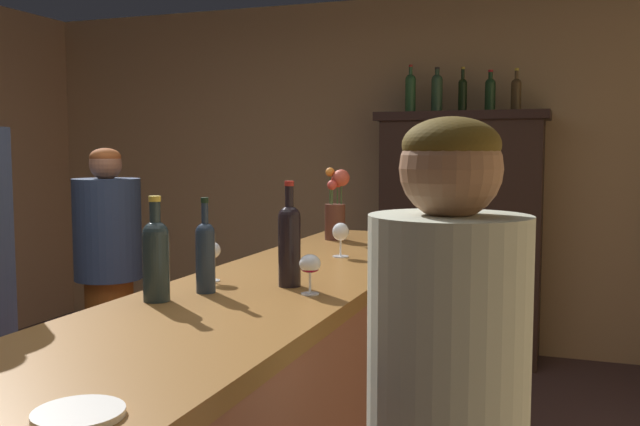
{
  "coord_description": "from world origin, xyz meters",
  "views": [
    {
      "loc": [
        1.57,
        -2.01,
        1.48
      ],
      "look_at": [
        0.61,
        0.67,
        1.23
      ],
      "focal_mm": 39.3,
      "sensor_mm": 36.0,
      "label": 1
    }
  ],
  "objects_px": {
    "display_cabinet": "(460,232)",
    "display_bottle_left": "(410,91)",
    "wine_glass_mid": "(310,266)",
    "flower_arrangement": "(336,206)",
    "cheese_plate": "(79,414)",
    "wine_glass_front": "(211,252)",
    "display_bottle_midleft": "(437,91)",
    "wine_bottle_malbec": "(205,253)",
    "wine_glass_spare": "(341,233)",
    "wine_bottle_rose": "(156,256)",
    "display_bottle_center": "(463,93)",
    "display_bottle_midright": "(490,93)",
    "display_bottle_right": "(516,93)",
    "patron_in_navy": "(109,272)",
    "wine_bottle_syrah": "(289,241)"
  },
  "relations": [
    {
      "from": "display_cabinet",
      "to": "display_bottle_left",
      "type": "xyz_separation_m",
      "value": [
        -0.37,
        0.0,
        0.99
      ]
    },
    {
      "from": "display_cabinet",
      "to": "display_bottle_left",
      "type": "height_order",
      "value": "display_bottle_left"
    },
    {
      "from": "wine_glass_mid",
      "to": "flower_arrangement",
      "type": "relative_size",
      "value": 0.35
    },
    {
      "from": "cheese_plate",
      "to": "display_bottle_left",
      "type": "xyz_separation_m",
      "value": [
        -0.35,
        4.04,
        0.85
      ]
    },
    {
      "from": "wine_glass_front",
      "to": "display_bottle_midleft",
      "type": "distance_m",
      "value": 3.0
    },
    {
      "from": "wine_bottle_malbec",
      "to": "wine_glass_spare",
      "type": "height_order",
      "value": "wine_bottle_malbec"
    },
    {
      "from": "wine_bottle_rose",
      "to": "display_bottle_center",
      "type": "distance_m",
      "value": 3.32
    },
    {
      "from": "display_bottle_midleft",
      "to": "display_bottle_midright",
      "type": "height_order",
      "value": "display_bottle_midleft"
    },
    {
      "from": "wine_glass_front",
      "to": "display_bottle_center",
      "type": "xyz_separation_m",
      "value": [
        0.4,
        2.9,
        0.74
      ]
    },
    {
      "from": "display_bottle_left",
      "to": "wine_glass_mid",
      "type": "bearing_deg",
      "value": -83.17
    },
    {
      "from": "wine_bottle_malbec",
      "to": "wine_bottle_rose",
      "type": "bearing_deg",
      "value": -115.47
    },
    {
      "from": "wine_bottle_malbec",
      "to": "display_bottle_midright",
      "type": "height_order",
      "value": "display_bottle_midright"
    },
    {
      "from": "wine_bottle_malbec",
      "to": "display_bottle_right",
      "type": "relative_size",
      "value": 1.03
    },
    {
      "from": "wine_bottle_malbec",
      "to": "display_bottle_midright",
      "type": "bearing_deg",
      "value": 80.55
    },
    {
      "from": "display_cabinet",
      "to": "display_bottle_left",
      "type": "distance_m",
      "value": 1.06
    },
    {
      "from": "wine_glass_mid",
      "to": "display_bottle_center",
      "type": "bearing_deg",
      "value": 89.8
    },
    {
      "from": "display_bottle_right",
      "to": "patron_in_navy",
      "type": "distance_m",
      "value": 2.88
    },
    {
      "from": "cheese_plate",
      "to": "display_bottle_midright",
      "type": "xyz_separation_m",
      "value": [
        0.21,
        4.04,
        0.82
      ]
    },
    {
      "from": "display_bottle_midleft",
      "to": "display_bottle_center",
      "type": "height_order",
      "value": "display_bottle_midleft"
    },
    {
      "from": "wine_bottle_rose",
      "to": "wine_bottle_syrah",
      "type": "xyz_separation_m",
      "value": [
        0.28,
        0.34,
        0.01
      ]
    },
    {
      "from": "wine_bottle_rose",
      "to": "display_cabinet",
      "type": "bearing_deg",
      "value": 82.93
    },
    {
      "from": "wine_bottle_syrah",
      "to": "display_bottle_midleft",
      "type": "distance_m",
      "value": 2.97
    },
    {
      "from": "wine_bottle_rose",
      "to": "flower_arrangement",
      "type": "height_order",
      "value": "flower_arrangement"
    },
    {
      "from": "flower_arrangement",
      "to": "display_bottle_center",
      "type": "distance_m",
      "value": 1.87
    },
    {
      "from": "display_bottle_left",
      "to": "wine_bottle_syrah",
      "type": "bearing_deg",
      "value": -85.05
    },
    {
      "from": "display_bottle_midright",
      "to": "display_bottle_center",
      "type": "bearing_deg",
      "value": -180.0
    },
    {
      "from": "wine_glass_front",
      "to": "display_bottle_right",
      "type": "xyz_separation_m",
      "value": [
        0.76,
        2.9,
        0.73
      ]
    },
    {
      "from": "display_bottle_midright",
      "to": "wine_bottle_malbec",
      "type": "bearing_deg",
      "value": -99.45
    },
    {
      "from": "wine_glass_front",
      "to": "cheese_plate",
      "type": "xyz_separation_m",
      "value": [
        0.38,
        -1.14,
        -0.09
      ]
    },
    {
      "from": "wine_bottle_rose",
      "to": "display_bottle_left",
      "type": "xyz_separation_m",
      "value": [
        0.03,
        3.23,
        0.72
      ]
    },
    {
      "from": "wine_bottle_malbec",
      "to": "flower_arrangement",
      "type": "relative_size",
      "value": 0.83
    },
    {
      "from": "wine_bottle_syrah",
      "to": "cheese_plate",
      "type": "distance_m",
      "value": 1.16
    },
    {
      "from": "display_cabinet",
      "to": "flower_arrangement",
      "type": "height_order",
      "value": "display_cabinet"
    },
    {
      "from": "flower_arrangement",
      "to": "display_bottle_center",
      "type": "xyz_separation_m",
      "value": [
        0.35,
        1.71,
        0.67
      ]
    },
    {
      "from": "wine_bottle_rose",
      "to": "display_bottle_center",
      "type": "xyz_separation_m",
      "value": [
        0.4,
        3.23,
        0.7
      ]
    },
    {
      "from": "flower_arrangement",
      "to": "display_bottle_midright",
      "type": "bearing_deg",
      "value": 72.53
    },
    {
      "from": "wine_bottle_syrah",
      "to": "display_bottle_midright",
      "type": "bearing_deg",
      "value": 83.96
    },
    {
      "from": "flower_arrangement",
      "to": "display_cabinet",
      "type": "bearing_deg",
      "value": 78.34
    },
    {
      "from": "display_bottle_midleft",
      "to": "display_bottle_midright",
      "type": "xyz_separation_m",
      "value": [
        0.37,
        0.0,
        -0.02
      ]
    },
    {
      "from": "wine_bottle_rose",
      "to": "wine_glass_spare",
      "type": "relative_size",
      "value": 2.17
    },
    {
      "from": "wine_glass_mid",
      "to": "display_bottle_midright",
      "type": "distance_m",
      "value": 3.08
    },
    {
      "from": "display_bottle_right",
      "to": "patron_in_navy",
      "type": "height_order",
      "value": "display_bottle_right"
    },
    {
      "from": "display_bottle_midright",
      "to": "display_bottle_left",
      "type": "bearing_deg",
      "value": -180.0
    },
    {
      "from": "wine_glass_front",
      "to": "patron_in_navy",
      "type": "xyz_separation_m",
      "value": [
        -1.26,
        1.14,
        -0.33
      ]
    },
    {
      "from": "wine_glass_mid",
      "to": "wine_glass_front",
      "type": "bearing_deg",
      "value": 166.97
    },
    {
      "from": "wine_bottle_rose",
      "to": "cheese_plate",
      "type": "height_order",
      "value": "wine_bottle_rose"
    },
    {
      "from": "display_bottle_midleft",
      "to": "display_bottle_center",
      "type": "xyz_separation_m",
      "value": [
        0.18,
        -0.0,
        -0.02
      ]
    },
    {
      "from": "wine_bottle_malbec",
      "to": "flower_arrangement",
      "type": "xyz_separation_m",
      "value": [
        -0.03,
        1.35,
        0.04
      ]
    },
    {
      "from": "wine_glass_spare",
      "to": "display_bottle_midleft",
      "type": "distance_m",
      "value": 2.36
    },
    {
      "from": "wine_bottle_syrah",
      "to": "wine_glass_mid",
      "type": "height_order",
      "value": "wine_bottle_syrah"
    }
  ]
}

